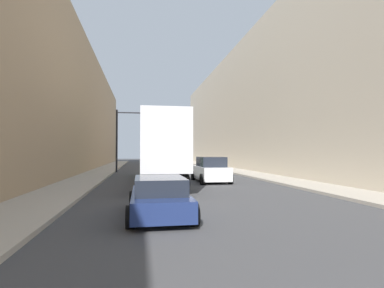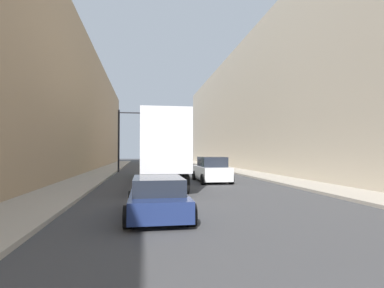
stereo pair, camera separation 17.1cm
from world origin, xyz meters
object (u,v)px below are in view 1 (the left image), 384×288
Objects in this scene: semi_truck at (158,148)px; suv_car at (210,170)px; sedan_car at (159,197)px; traffic_signal_gantry at (135,128)px.

semi_truck is 4.06m from suv_car.
semi_truck is at bearing 176.94° from suv_car.
semi_truck reaches higher than suv_car.
semi_truck is 3.32× the size of sedan_car.
traffic_signal_gantry is (-1.13, 22.54, 4.04)m from sedan_car.
suv_car is (4.33, 10.84, 0.21)m from sedan_car.
sedan_car is 22.92m from traffic_signal_gantry.
semi_truck is at bearing -81.45° from traffic_signal_gantry.
suv_car reaches higher than sedan_car.
sedan_car is at bearing -111.79° from suv_car.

